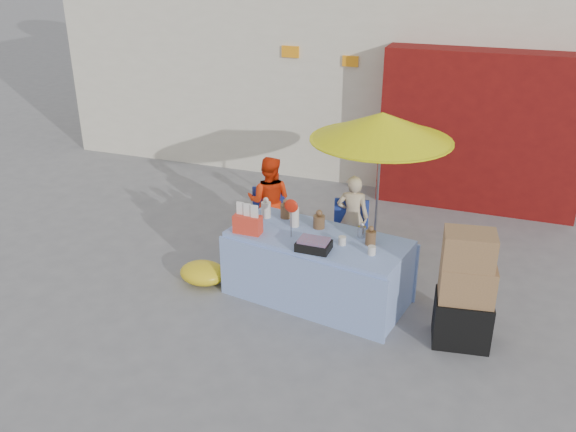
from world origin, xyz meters
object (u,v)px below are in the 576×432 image
at_px(vendor_orange, 269,201).
at_px(vendor_beige, 352,217).
at_px(box_stack, 465,293).
at_px(chair_left, 266,231).
at_px(market_table, 317,267).
at_px(chair_right, 349,244).
at_px(umbrella, 382,127).

height_order(vendor_orange, vendor_beige, vendor_orange).
bearing_deg(vendor_beige, box_stack, 127.98).
bearing_deg(chair_left, market_table, -52.96).
height_order(chair_right, umbrella, umbrella).
bearing_deg(vendor_beige, vendor_orange, -9.07).
xyz_separation_m(chair_left, vendor_beige, (1.25, 0.13, 0.36)).
distance_m(market_table, chair_left, 1.58).
bearing_deg(market_table, chair_right, 93.62).
distance_m(market_table, umbrella, 2.04).
relative_size(chair_right, umbrella, 0.41).
bearing_deg(chair_left, chair_right, -9.07).
distance_m(market_table, vendor_orange, 1.68).
bearing_deg(vendor_beige, umbrella, -162.51).
relative_size(chair_right, box_stack, 0.63).
distance_m(chair_left, vendor_orange, 0.44).
relative_size(market_table, chair_left, 2.78).
bearing_deg(vendor_beige, chair_right, 79.87).
distance_m(chair_left, box_stack, 3.27).
xyz_separation_m(vendor_orange, box_stack, (2.92, -1.55, -0.05)).
xyz_separation_m(market_table, vendor_orange, (-1.13, 1.22, 0.24)).
relative_size(chair_right, vendor_beige, 0.69).
bearing_deg(chair_left, box_stack, -34.99).
relative_size(market_table, vendor_orange, 1.75).
xyz_separation_m(market_table, vendor_beige, (0.12, 1.22, 0.18)).
relative_size(vendor_orange, box_stack, 1.00).
distance_m(market_table, box_stack, 1.83).
height_order(market_table, box_stack, box_stack).
distance_m(market_table, vendor_beige, 1.24).
distance_m(vendor_beige, umbrella, 1.32).
bearing_deg(box_stack, umbrella, 128.79).
height_order(chair_left, vendor_orange, vendor_orange).
relative_size(vendor_orange, umbrella, 0.65).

